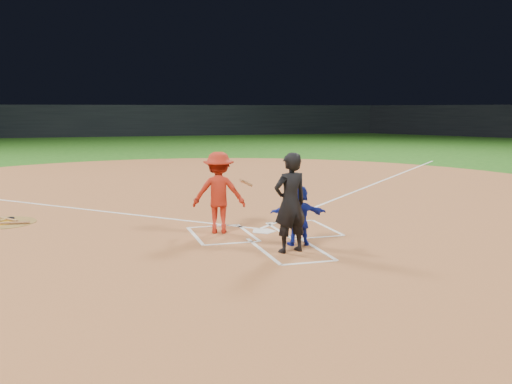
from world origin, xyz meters
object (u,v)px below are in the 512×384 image
object	(u,v)px
batter_at_plate	(219,193)
home_plate	(264,231)
umpire	(290,203)
on_deck_circle	(0,223)
catcher	(299,215)

from	to	relation	value
batter_at_plate	home_plate	bearing A→B (deg)	-11.63
umpire	batter_at_plate	distance (m)	2.33
umpire	batter_at_plate	size ratio (longest dim) A/B	1.07
on_deck_circle	batter_at_plate	world-z (taller)	batter_at_plate
umpire	home_plate	bearing A→B (deg)	-104.56
home_plate	on_deck_circle	world-z (taller)	home_plate
on_deck_circle	batter_at_plate	xyz separation A→B (m)	(4.94, -2.62, 0.91)
on_deck_circle	batter_at_plate	size ratio (longest dim) A/B	0.92
on_deck_circle	catcher	xyz separation A→B (m)	(6.25, -4.26, 0.62)
home_plate	catcher	xyz separation A→B (m)	(0.31, -1.43, 0.62)
home_plate	batter_at_plate	bearing A→B (deg)	-11.63
on_deck_circle	catcher	distance (m)	7.59
on_deck_circle	umpire	world-z (taller)	umpire
catcher	umpire	distance (m)	0.72
home_plate	batter_at_plate	xyz separation A→B (m)	(-0.99, 0.20, 0.91)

